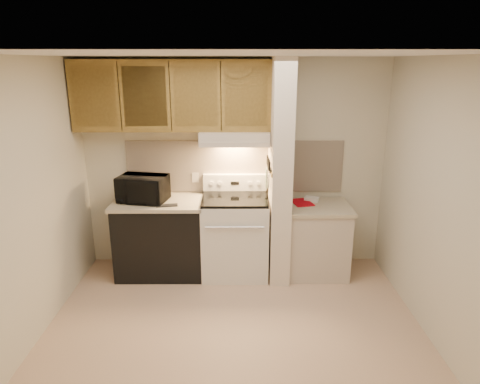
{
  "coord_description": "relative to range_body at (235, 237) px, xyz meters",
  "views": [
    {
      "loc": [
        0.04,
        -3.53,
        2.45
      ],
      "look_at": [
        0.06,
        0.75,
        1.14
      ],
      "focal_mm": 32.0,
      "sensor_mm": 36.0,
      "label": 1
    }
  ],
  "objects": [
    {
      "name": "upper_cabinets",
      "position": [
        -0.69,
        0.17,
        1.62
      ],
      "size": [
        2.18,
        0.33,
        0.77
      ],
      "primitive_type": "cube",
      "color": "olive",
      "rests_on": "wall_back"
    },
    {
      "name": "wall_back",
      "position": [
        0.0,
        0.34,
        0.79
      ],
      "size": [
        3.6,
        2.5,
        0.02
      ],
      "primitive_type": "cube",
      "rotation": [
        1.57,
        0.0,
        0.0
      ],
      "color": "beige",
      "rests_on": "floor"
    },
    {
      "name": "pillar_trim",
      "position": [
        0.39,
        -0.01,
        0.84
      ],
      "size": [
        0.01,
        0.7,
        0.04
      ],
      "primitive_type": "cube",
      "color": "olive",
      "rests_on": "partition_pillar"
    },
    {
      "name": "range_hood",
      "position": [
        0.0,
        0.12,
        1.17
      ],
      "size": [
        0.78,
        0.44,
        0.15
      ],
      "primitive_type": "cube",
      "color": "beige",
      "rests_on": "upper_cabinets"
    },
    {
      "name": "knife_handle_a",
      "position": [
        0.38,
        -0.22,
        0.91
      ],
      "size": [
        0.02,
        0.02,
        0.1
      ],
      "primitive_type": "cylinder",
      "color": "black",
      "rests_on": "knife_strip"
    },
    {
      "name": "range_backguard",
      "position": [
        0.0,
        0.28,
        0.59
      ],
      "size": [
        0.76,
        0.08,
        0.2
      ],
      "primitive_type": "cube",
      "color": "silver",
      "rests_on": "range_body"
    },
    {
      "name": "microwave",
      "position": [
        -1.05,
        -0.01,
        0.6
      ],
      "size": [
        0.6,
        0.46,
        0.3
      ],
      "primitive_type": "imported",
      "rotation": [
        0.0,
        0.0,
        -0.19
      ],
      "color": "black",
      "rests_on": "left_countertop"
    },
    {
      "name": "knife_handle_b",
      "position": [
        0.38,
        -0.15,
        0.91
      ],
      "size": [
        0.02,
        0.02,
        0.1
      ],
      "primitive_type": "cylinder",
      "color": "black",
      "rests_on": "knife_strip"
    },
    {
      "name": "outlet",
      "position": [
        -0.48,
        0.32,
        0.64
      ],
      "size": [
        0.08,
        0.01,
        0.12
      ],
      "primitive_type": "cube",
      "color": "beige",
      "rests_on": "backsplash"
    },
    {
      "name": "right_cab_base",
      "position": [
        0.97,
        -0.01,
        -0.06
      ],
      "size": [
        0.7,
        0.6,
        0.81
      ],
      "primitive_type": "cube",
      "color": "beige",
      "rests_on": "floor"
    },
    {
      "name": "knife_handle_e",
      "position": [
        0.38,
        0.1,
        0.91
      ],
      "size": [
        0.02,
        0.02,
        0.1
      ],
      "primitive_type": "cylinder",
      "color": "black",
      "rests_on": "knife_strip"
    },
    {
      "name": "partition_pillar",
      "position": [
        0.51,
        -0.01,
        0.79
      ],
      "size": [
        0.22,
        0.7,
        2.5
      ],
      "primitive_type": "cube",
      "color": "beige",
      "rests_on": "floor"
    },
    {
      "name": "cab_door_a",
      "position": [
        -1.51,
        0.01,
        1.62
      ],
      "size": [
        0.46,
        0.01,
        0.63
      ],
      "primitive_type": "cube",
      "color": "olive",
      "rests_on": "upper_cabinets"
    },
    {
      "name": "cab_door_c",
      "position": [
        -0.42,
        0.01,
        1.62
      ],
      "size": [
        0.46,
        0.01,
        0.63
      ],
      "primitive_type": "cube",
      "color": "olive",
      "rests_on": "upper_cabinets"
    },
    {
      "name": "hood_lip",
      "position": [
        0.0,
        -0.08,
        1.12
      ],
      "size": [
        0.78,
        0.04,
        0.06
      ],
      "primitive_type": "cube",
      "color": "beige",
      "rests_on": "range_hood"
    },
    {
      "name": "wall_left",
      "position": [
        -1.8,
        -1.16,
        0.79
      ],
      "size": [
        0.02,
        3.0,
        2.5
      ],
      "primitive_type": "cube",
      "color": "beige",
      "rests_on": "floor"
    },
    {
      "name": "right_countertop",
      "position": [
        0.97,
        -0.01,
        0.37
      ],
      "size": [
        0.74,
        0.64,
        0.04
      ],
      "primitive_type": "cube",
      "color": "#B9AC91",
      "rests_on": "right_cab_base"
    },
    {
      "name": "floor",
      "position": [
        0.0,
        -1.16,
        -0.46
      ],
      "size": [
        3.6,
        3.6,
        0.0
      ],
      "primitive_type": "plane",
      "color": "tan",
      "rests_on": "ground"
    },
    {
      "name": "oven_window",
      "position": [
        0.0,
        -0.32,
        0.04
      ],
      "size": [
        0.5,
        0.01,
        0.3
      ],
      "primitive_type": "cube",
      "color": "black",
      "rests_on": "range_body"
    },
    {
      "name": "cab_gap_c",
      "position": [
        -0.14,
        0.01,
        1.62
      ],
      "size": [
        0.01,
        0.01,
        0.73
      ],
      "primitive_type": "cube",
      "color": "black",
      "rests_on": "upper_cabinets"
    },
    {
      "name": "knife_blade_d",
      "position": [
        0.38,
        0.01,
        0.76
      ],
      "size": [
        0.01,
        0.04,
        0.16
      ],
      "primitive_type": "cube",
      "color": "silver",
      "rests_on": "knife_strip"
    },
    {
      "name": "range_knob_left_inner",
      "position": [
        -0.18,
        0.24,
        0.59
      ],
      "size": [
        0.05,
        0.02,
        0.05
      ],
      "primitive_type": "cylinder",
      "rotation": [
        1.57,
        0.0,
        0.0
      ],
      "color": "silver",
      "rests_on": "range_backguard"
    },
    {
      "name": "cooktop",
      "position": [
        0.0,
        0.0,
        0.48
      ],
      "size": [
        0.74,
        0.64,
        0.03
      ],
      "primitive_type": "cube",
      "color": "black",
      "rests_on": "range_body"
    },
    {
      "name": "wall_right",
      "position": [
        1.8,
        -1.16,
        0.79
      ],
      "size": [
        0.02,
        3.0,
        2.5
      ],
      "primitive_type": "cube",
      "color": "beige",
      "rests_on": "floor"
    },
    {
      "name": "knife_blade_e",
      "position": [
        0.38,
        0.1,
        0.75
      ],
      "size": [
        0.01,
        0.04,
        0.18
      ],
      "primitive_type": "cube",
      "color": "silver",
      "rests_on": "knife_strip"
    },
    {
      "name": "oven_handle",
      "position": [
        0.0,
        -0.35,
        0.26
      ],
      "size": [
        0.65,
        0.02,
        0.02
      ],
      "primitive_type": "cylinder",
      "rotation": [
        0.0,
        1.57,
        0.0
      ],
      "color": "silver",
      "rests_on": "range_body"
    },
    {
      "name": "range_knob_right_outer",
      "position": [
        0.28,
        0.24,
        0.59
      ],
      "size": [
        0.05,
        0.02,
        0.05
      ],
      "primitive_type": "cylinder",
      "rotation": [
        1.57,
        0.0,
        0.0
      ],
      "color": "silver",
      "rests_on": "range_backguard"
    },
    {
      "name": "range_body",
      "position": [
        0.0,
        0.0,
        0.0
      ],
      "size": [
        0.76,
        0.65,
        0.92
      ],
      "primitive_type": "cube",
      "color": "silver",
      "rests_on": "floor"
    },
    {
      "name": "range_display",
      "position": [
        0.0,
        0.24,
        0.59
      ],
      "size": [
        0.1,
        0.01,
        0.04
      ],
      "primitive_type": "cube",
      "color": "black",
      "rests_on": "range_backguard"
    },
    {
      "name": "red_folder",
      "position": [
        0.79,
        0.09,
        0.39
      ],
      "size": [
        0.28,
        0.34,
        0.01
      ],
      "primitive_type": "cube",
      "rotation": [
        0.0,
        0.0,
        0.24
      ],
      "color": "#A70410",
      "rests_on": "right_countertop"
    },
    {
      "name": "cab_gap_b",
      "position": [
        -0.69,
        0.01,
        1.62
      ],
      "size": [
        0.01,
        0.01,
        0.73
      ],
      "primitive_type": "cube",
      "color": "black",
      "rests_on": "upper_cabinets"
    },
    {
      "name": "knife_blade_b",
      "position": [
        0.38,
        -0.12,
        0.75
      ],
      "size": [
        0.01,
        0.04,
        0.18
      ],
      "primitive_type": "cube",
      "color": "silver",
      "rests_on": "knife_strip"
    },
    {
      "name": "cab_gap_a",
      "position": [
        -1.23,
        0.01,
        1.62
      ],
      "size": [
        0.01,
        0.01,
        0.73
      ],
      "primitive_type": "cube",
      "color": "black",
      "rests_on": "upper_cabinets"
    },
    {
      "name": "dishwasher_front",
      "position": [
        -0.88,
        0.01,
        -0.03
      ],
      "size": [
        1.0,
        0.63,
        0.87
      ],
      "primitive_type": "cube",
      "color": "black",
      "rests_on": "floor"
    },
    {
      "name": "range_knob_left_outer",
      "position": [
        -0.28,
        0.24,
        0.59
      ],
      "size": [
        0.05,
        0.02,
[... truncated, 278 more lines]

